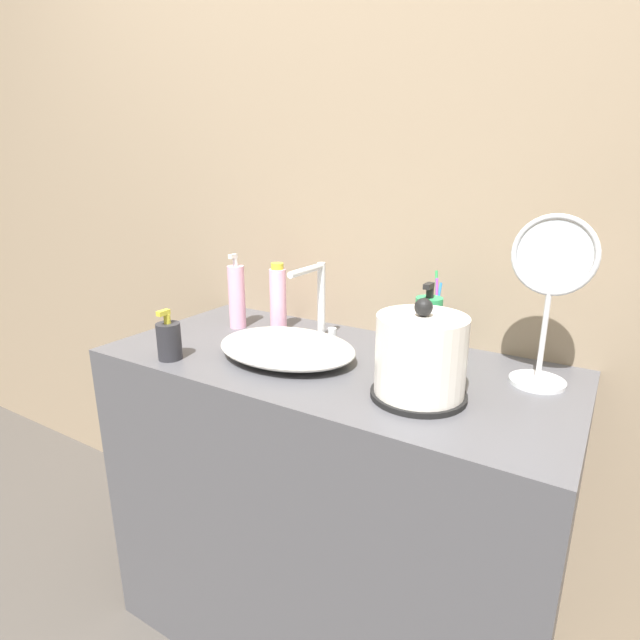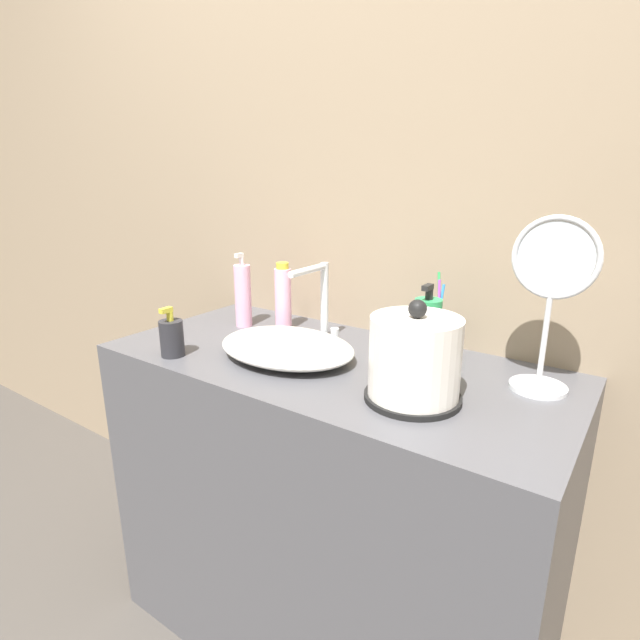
% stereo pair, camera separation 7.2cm
% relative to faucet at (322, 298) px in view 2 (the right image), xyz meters
% --- Properties ---
extents(wall_back, '(6.00, 0.04, 2.60)m').
position_rel_faucet_xyz_m(wall_back, '(0.10, 0.19, 0.30)').
color(wall_back, gray).
rests_on(wall_back, ground_plane).
extents(vanity_counter, '(1.17, 0.54, 0.87)m').
position_rel_faucet_xyz_m(vanity_counter, '(0.10, -0.10, -0.56)').
color(vanity_counter, '#4C4C51').
rests_on(vanity_counter, ground_plane).
extents(sink_basin, '(0.37, 0.27, 0.06)m').
position_rel_faucet_xyz_m(sink_basin, '(-0.00, -0.15, -0.10)').
color(sink_basin, silver).
rests_on(sink_basin, vanity_counter).
extents(faucet, '(0.06, 0.16, 0.22)m').
position_rel_faucet_xyz_m(faucet, '(0.00, 0.00, 0.00)').
color(faucet, silver).
rests_on(faucet, vanity_counter).
extents(electric_kettle, '(0.20, 0.20, 0.21)m').
position_rel_faucet_xyz_m(electric_kettle, '(0.36, -0.19, -0.04)').
color(electric_kettle, black).
rests_on(electric_kettle, vanity_counter).
extents(toothbrush_cup, '(0.06, 0.06, 0.22)m').
position_rel_faucet_xyz_m(toothbrush_cup, '(0.30, 0.10, -0.08)').
color(toothbrush_cup, '#232328').
rests_on(toothbrush_cup, vanity_counter).
extents(lotion_bottle, '(0.05, 0.05, 0.22)m').
position_rel_faucet_xyz_m(lotion_bottle, '(-0.28, -0.01, -0.03)').
color(lotion_bottle, '#EAA8C6').
rests_on(lotion_bottle, vanity_counter).
extents(shampoo_bottle, '(0.06, 0.06, 0.13)m').
position_rel_faucet_xyz_m(shampoo_bottle, '(-0.25, -0.30, -0.08)').
color(shampoo_bottle, '#28282D').
rests_on(shampoo_bottle, vanity_counter).
extents(mouthwash_bottle, '(0.06, 0.06, 0.21)m').
position_rel_faucet_xyz_m(mouthwash_bottle, '(0.32, -0.03, -0.04)').
color(mouthwash_bottle, '#2D9956').
rests_on(mouthwash_bottle, vanity_counter).
extents(hand_cream_bottle, '(0.05, 0.05, 0.20)m').
position_rel_faucet_xyz_m(hand_cream_bottle, '(-0.16, 0.03, -0.03)').
color(hand_cream_bottle, '#EAA8C6').
rests_on(hand_cream_bottle, vanity_counter).
extents(vanity_mirror, '(0.17, 0.12, 0.37)m').
position_rel_faucet_xyz_m(vanity_mirror, '(0.56, 0.02, 0.09)').
color(vanity_mirror, silver).
rests_on(vanity_mirror, vanity_counter).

